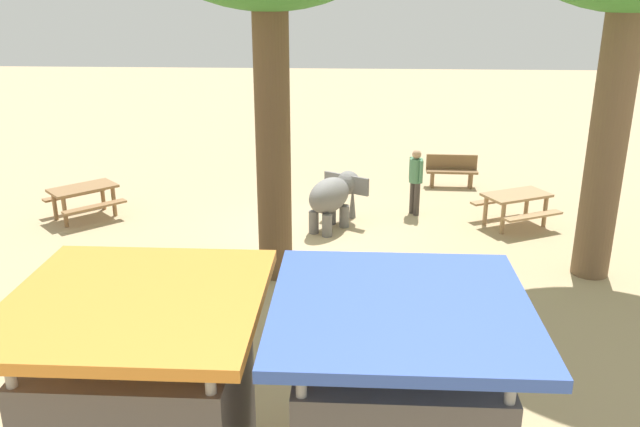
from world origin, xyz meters
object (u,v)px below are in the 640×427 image
(wooden_bench, at_px, (452,170))
(picnic_table_near, at_px, (84,195))
(elephant, at_px, (334,195))
(picnic_table_far, at_px, (516,202))
(market_stall_orange, at_px, (147,415))
(market_stall_blue, at_px, (396,424))
(person_handler, at_px, (416,177))

(wooden_bench, relative_size, picnic_table_near, 0.67)
(elephant, xyz_separation_m, picnic_table_far, (-4.23, -0.37, -0.20))
(elephant, height_order, wooden_bench, elephant)
(picnic_table_far, relative_size, market_stall_orange, 0.79)
(elephant, height_order, market_stall_orange, market_stall_orange)
(picnic_table_far, bearing_deg, market_stall_blue, 43.82)
(elephant, distance_m, picnic_table_near, 6.03)
(market_stall_blue, bearing_deg, wooden_bench, -100.29)
(elephant, xyz_separation_m, picnic_table_near, (6.01, -0.35, -0.20))
(picnic_table_near, relative_size, market_stall_blue, 0.84)
(person_handler, bearing_deg, wooden_bench, -147.39)
(person_handler, xyz_separation_m, market_stall_blue, (1.01, 9.80, 0.19))
(picnic_table_near, distance_m, market_stall_orange, 10.09)
(wooden_bench, bearing_deg, person_handler, 64.84)
(picnic_table_near, height_order, market_stall_orange, market_stall_orange)
(person_handler, relative_size, picnic_table_far, 0.81)
(picnic_table_near, xyz_separation_m, market_stall_blue, (-6.95, 9.09, 0.55))
(market_stall_orange, bearing_deg, person_handler, -110.21)
(person_handler, distance_m, picnic_table_far, 2.41)
(person_handler, distance_m, picnic_table_near, 8.00)
(picnic_table_far, distance_m, market_stall_orange, 10.86)
(wooden_bench, distance_m, market_stall_blue, 12.42)
(market_stall_orange, bearing_deg, picnic_table_near, -64.41)
(market_stall_orange, bearing_deg, wooden_bench, -111.53)
(wooden_bench, height_order, picnic_table_near, wooden_bench)
(picnic_table_far, bearing_deg, elephant, -21.35)
(wooden_bench, bearing_deg, picnic_table_near, 20.26)
(person_handler, relative_size, picnic_table_near, 0.77)
(picnic_table_far, bearing_deg, wooden_bench, -97.28)
(person_handler, height_order, wooden_bench, person_handler)
(market_stall_blue, distance_m, market_stall_orange, 2.60)
(picnic_table_near, height_order, picnic_table_far, same)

